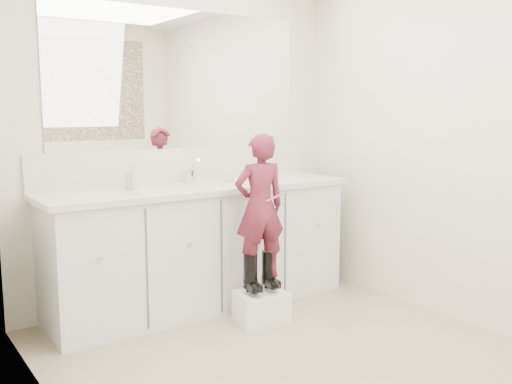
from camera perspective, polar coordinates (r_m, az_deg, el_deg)
floor at (r=3.35m, az=5.43°, el=-16.97°), size 3.00×3.00×0.00m
wall_back at (r=4.29m, az=-7.41°, el=5.18°), size 2.60×0.00×2.60m
wall_left at (r=2.41m, az=-18.50°, el=2.39°), size 0.00×3.00×3.00m
wall_right at (r=4.01m, az=20.09°, el=4.52°), size 0.00×3.00×3.00m
vanity_cabinet at (r=4.17m, az=-5.46°, el=-5.68°), size 2.20×0.55×0.85m
countertop at (r=4.07m, az=-5.44°, el=0.37°), size 2.28×0.58×0.04m
backsplash at (r=4.29m, az=-7.27°, el=2.71°), size 2.28×0.03×0.25m
mirror at (r=4.28m, az=-7.45°, el=11.07°), size 2.00×0.02×1.00m
faucet at (r=4.20m, az=-6.56°, el=1.57°), size 0.08×0.08×0.10m
cup at (r=4.25m, az=-2.79°, el=1.64°), size 0.13×0.13×0.09m
soap_bottle at (r=3.93m, az=-12.18°, el=1.53°), size 0.10×0.10×0.18m
step_stool at (r=3.93m, az=0.54°, el=-11.40°), size 0.37×0.32×0.21m
boot_left at (r=3.83m, az=-0.56°, el=-8.18°), size 0.13×0.20×0.27m
boot_right at (r=3.91m, az=1.27°, el=-7.82°), size 0.13×0.20×0.27m
toddler at (r=3.77m, az=0.37°, el=-1.46°), size 0.39×0.29×0.97m
toothbrush at (r=3.74m, az=1.96°, el=-0.51°), size 0.14×0.04×0.06m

